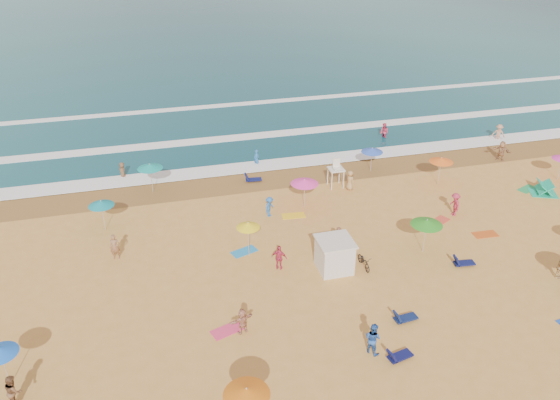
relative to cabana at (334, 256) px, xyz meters
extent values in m
plane|color=gold|center=(0.21, 1.00, -1.00)|extent=(220.00, 220.00, 0.00)
cube|color=#0C4756|center=(0.21, 85.00, -1.00)|extent=(220.00, 140.00, 0.18)
plane|color=olive|center=(0.21, 13.50, -0.99)|extent=(220.00, 220.00, 0.00)
cube|color=white|center=(0.21, 16.00, -0.90)|extent=(200.00, 2.20, 0.05)
cube|color=white|center=(0.21, 23.00, -0.90)|extent=(200.00, 1.60, 0.05)
cube|color=white|center=(0.21, 33.00, -0.90)|extent=(200.00, 1.20, 0.05)
cube|color=silver|center=(0.00, 0.00, 0.00)|extent=(2.00, 2.00, 2.00)
cube|color=silver|center=(0.00, 0.00, 1.06)|extent=(2.20, 2.20, 0.12)
imported|color=black|center=(1.90, -0.30, -0.55)|extent=(0.64, 1.71, 0.89)
cone|color=#2D9221|center=(6.36, 0.34, 1.26)|extent=(2.06, 2.06, 0.35)
cone|color=#D06511|center=(-7.67, -10.32, 1.28)|extent=(2.02, 2.02, 0.35)
cone|color=orange|center=(12.27, 9.01, 1.20)|extent=(1.92, 1.92, 0.35)
cone|color=#FF38A9|center=(0.51, 8.13, 1.16)|extent=(2.07, 2.07, 0.35)
cone|color=blue|center=(7.93, 12.81, 0.95)|extent=(1.85, 1.85, 0.35)
cone|color=teal|center=(-14.02, 8.53, 1.14)|extent=(1.76, 1.76, 0.35)
cone|color=yellow|center=(-4.87, 2.77, 1.35)|extent=(1.53, 1.53, 0.35)
cone|color=teal|center=(-10.46, 13.50, 1.30)|extent=(1.98, 1.98, 0.35)
cube|color=#0F1E4F|center=(2.20, -5.61, -0.83)|extent=(1.35, 0.68, 0.34)
cube|color=#0F154B|center=(8.17, -1.75, -0.83)|extent=(1.35, 0.70, 0.34)
cube|color=#0E1249|center=(0.63, -8.18, -0.83)|extent=(1.39, 0.82, 0.34)
cube|color=#101651|center=(-2.26, 13.39, -0.83)|extent=(1.35, 0.69, 0.34)
cube|color=#2186D2|center=(-5.09, 3.32, -0.98)|extent=(1.89, 1.37, 0.03)
cube|color=yellow|center=(-0.63, 7.05, -0.98)|extent=(1.77, 1.01, 0.03)
cube|color=#E83668|center=(-7.50, -3.90, -0.98)|extent=(1.89, 1.36, 0.03)
cube|color=#CD5219|center=(11.60, 1.15, -0.98)|extent=(1.74, 0.95, 0.03)
cube|color=#269952|center=(18.85, 6.38, -0.98)|extent=(1.90, 1.44, 0.03)
cube|color=#D94733|center=(9.38, 3.59, -0.98)|extent=(1.90, 1.55, 0.03)
imported|color=#2667B2|center=(-1.31, 16.56, -0.43)|extent=(0.63, 0.72, 1.65)
imported|color=#926443|center=(-13.26, 4.68, -0.12)|extent=(0.68, 0.48, 1.76)
imported|color=#E4395B|center=(12.09, 19.34, -0.34)|extent=(0.92, 1.05, 1.82)
imported|color=#AD784F|center=(20.09, 11.97, -0.10)|extent=(1.45, 1.63, 1.80)
imported|color=blue|center=(-2.34, 7.48, -0.22)|extent=(1.09, 1.14, 1.56)
imported|color=#CB3253|center=(-3.32, 0.87, -0.16)|extent=(1.06, 0.83, 1.68)
imported|color=brown|center=(-12.73, 16.92, -0.45)|extent=(0.74, 0.91, 1.60)
imported|color=#2657B4|center=(-0.58, -7.35, -0.09)|extent=(1.07, 1.12, 1.82)
imported|color=brown|center=(0.92, 1.97, -0.12)|extent=(0.70, 0.76, 1.75)
imported|color=brown|center=(-17.65, -6.35, -0.11)|extent=(0.90, 1.02, 1.78)
imported|color=tan|center=(4.91, 10.00, -0.18)|extent=(0.80, 0.94, 1.63)
imported|color=tan|center=(-6.69, -4.23, -0.24)|extent=(1.48, 0.88, 1.52)
imported|color=#B52D47|center=(10.84, 4.16, -0.10)|extent=(0.78, 1.22, 1.80)
imported|color=tan|center=(22.61, 16.07, -0.30)|extent=(1.40, 1.31, 1.89)
imported|color=tan|center=(13.02, -4.35, -0.24)|extent=(0.91, 0.87, 1.52)
camera|label=1|loc=(-10.44, -26.39, 19.25)|focal=35.00mm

